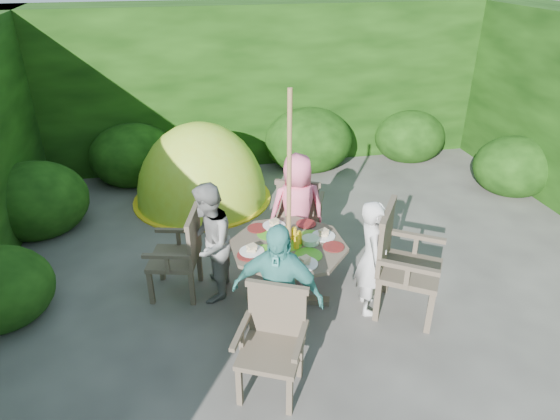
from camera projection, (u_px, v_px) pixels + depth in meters
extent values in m
plane|color=#423F3B|center=(334.00, 285.00, 5.39)|extent=(60.00, 60.00, 0.00)
cube|color=black|center=(265.00, 83.00, 8.27)|extent=(9.00, 1.00, 2.50)
cylinder|color=#42382B|center=(288.00, 275.00, 5.00)|extent=(0.11, 0.11, 0.64)
cube|color=#42382B|center=(288.00, 298.00, 5.14)|extent=(0.83, 0.37, 0.06)
cube|color=#42382B|center=(288.00, 298.00, 5.14)|extent=(0.37, 0.83, 0.06)
cylinder|color=#42382B|center=(289.00, 246.00, 4.85)|extent=(1.50, 1.50, 0.04)
cylinder|color=#46A51C|center=(265.00, 252.00, 4.71)|extent=(0.26, 0.26, 0.00)
cylinder|color=#46A51C|center=(308.00, 255.00, 4.66)|extent=(0.26, 0.26, 0.00)
cylinder|color=#46A51C|center=(270.00, 234.00, 5.01)|extent=(0.26, 0.26, 0.00)
cylinder|color=#46A51C|center=(311.00, 237.00, 4.96)|extent=(0.26, 0.26, 0.00)
cylinder|color=#46A51C|center=(289.00, 244.00, 4.84)|extent=(0.26, 0.26, 0.00)
cylinder|color=white|center=(323.00, 236.00, 4.96)|extent=(0.24, 0.24, 0.01)
cylinder|color=white|center=(274.00, 226.00, 5.14)|extent=(0.24, 0.24, 0.01)
cylinder|color=white|center=(252.00, 251.00, 4.71)|extent=(0.24, 0.24, 0.01)
cylinder|color=white|center=(305.00, 264.00, 4.52)|extent=(0.24, 0.24, 0.01)
cylinder|color=red|center=(333.00, 247.00, 4.78)|extent=(0.21, 0.21, 0.01)
cylinder|color=red|center=(306.00, 224.00, 5.18)|extent=(0.21, 0.21, 0.01)
cylinder|color=red|center=(257.00, 228.00, 5.10)|extent=(0.21, 0.21, 0.01)
cylinder|color=red|center=(248.00, 255.00, 4.65)|extent=(0.21, 0.21, 0.01)
cylinder|color=red|center=(298.00, 269.00, 4.45)|extent=(0.21, 0.21, 0.01)
cylinder|color=green|center=(310.00, 240.00, 4.84)|extent=(0.17, 0.17, 0.06)
cylinder|color=olive|center=(289.00, 206.00, 4.64)|extent=(0.06, 0.06, 2.20)
cube|color=#42382B|center=(410.00, 271.00, 4.79)|extent=(0.78, 0.79, 0.06)
cube|color=#42382B|center=(430.00, 312.00, 4.62)|extent=(0.08, 0.08, 0.47)
cube|color=#42382B|center=(435.00, 283.00, 5.03)|extent=(0.08, 0.08, 0.47)
cube|color=#42382B|center=(377.00, 300.00, 4.78)|extent=(0.08, 0.08, 0.47)
cube|color=#42382B|center=(387.00, 273.00, 5.19)|extent=(0.08, 0.08, 0.47)
cube|color=#42382B|center=(385.00, 239.00, 4.74)|extent=(0.35, 0.51, 0.56)
cube|color=#42382B|center=(408.00, 267.00, 4.45)|extent=(0.50, 0.35, 0.04)
cube|color=#42382B|center=(417.00, 236.00, 4.93)|extent=(0.50, 0.35, 0.04)
cube|color=#42382B|center=(174.00, 259.00, 5.10)|extent=(0.58, 0.60, 0.05)
cube|color=#42382B|center=(161.00, 264.00, 5.39)|extent=(0.06, 0.06, 0.40)
cube|color=#42382B|center=(151.00, 287.00, 5.02)|extent=(0.06, 0.06, 0.40)
cube|color=#42382B|center=(200.00, 265.00, 5.38)|extent=(0.06, 0.06, 0.40)
cube|color=#42382B|center=(192.00, 288.00, 5.01)|extent=(0.06, 0.06, 0.40)
cube|color=#42382B|center=(194.00, 238.00, 4.97)|extent=(0.16, 0.49, 0.48)
cube|color=#42382B|center=(178.00, 231.00, 5.23)|extent=(0.47, 0.16, 0.04)
cube|color=#42382B|center=(166.00, 256.00, 4.80)|extent=(0.47, 0.16, 0.04)
cube|color=#42382B|center=(300.00, 213.00, 6.00)|extent=(0.62, 0.61, 0.05)
cube|color=#42382B|center=(318.00, 221.00, 6.24)|extent=(0.06, 0.06, 0.39)
cube|color=#42382B|center=(286.00, 218.00, 6.31)|extent=(0.06, 0.06, 0.39)
cube|color=#42382B|center=(314.00, 238.00, 5.89)|extent=(0.06, 0.06, 0.39)
cube|color=#42382B|center=(280.00, 235.00, 5.95)|extent=(0.06, 0.06, 0.39)
cube|color=#42382B|center=(297.00, 203.00, 5.69)|extent=(0.46, 0.22, 0.46)
cube|color=#42382B|center=(320.00, 201.00, 5.88)|extent=(0.22, 0.45, 0.04)
cube|color=#42382B|center=(280.00, 198.00, 5.95)|extent=(0.22, 0.45, 0.04)
cube|color=#42382B|center=(271.00, 353.00, 3.94)|extent=(0.63, 0.62, 0.05)
cube|color=#42382B|center=(239.00, 386.00, 3.90)|extent=(0.06, 0.06, 0.38)
cube|color=#42382B|center=(290.00, 396.00, 3.81)|extent=(0.06, 0.06, 0.38)
cube|color=#42382B|center=(254.00, 350.00, 4.24)|extent=(0.06, 0.06, 0.38)
cube|color=#42382B|center=(300.00, 358.00, 4.16)|extent=(0.06, 0.06, 0.38)
cube|color=#42382B|center=(277.00, 311.00, 4.01)|extent=(0.45, 0.24, 0.46)
cube|color=#42382B|center=(241.00, 330.00, 3.90)|extent=(0.24, 0.43, 0.04)
cube|color=#42382B|center=(301.00, 340.00, 3.80)|extent=(0.24, 0.43, 0.04)
imported|color=silver|center=(371.00, 257.00, 4.78)|extent=(0.36, 0.48, 1.20)
imported|color=gray|center=(209.00, 243.00, 4.96)|extent=(0.60, 0.70, 1.26)
imported|color=#FF698B|center=(297.00, 209.00, 5.55)|extent=(0.64, 0.42, 1.29)
imported|color=teal|center=(277.00, 295.00, 4.14)|extent=(0.85, 0.66, 1.34)
ellipsoid|color=#B6D028|center=(203.00, 199.00, 7.24)|extent=(2.35, 2.35, 2.25)
ellipsoid|color=black|center=(191.00, 220.00, 6.68)|extent=(0.71, 0.52, 0.77)
cylinder|color=yellow|center=(203.00, 198.00, 7.23)|extent=(1.97, 1.97, 0.03)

